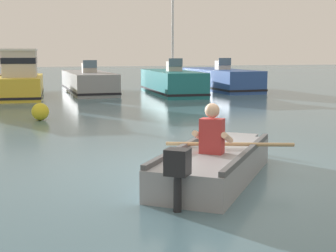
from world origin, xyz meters
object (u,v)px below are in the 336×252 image
(rowboat_with_person, at_px, (216,163))
(moored_boat_teal, at_px, (172,83))
(mooring_buoy, at_px, (40,112))
(moored_boat_yellow, at_px, (21,80))
(moored_boat_grey, at_px, (88,83))
(moored_boat_blue, at_px, (218,80))

(rowboat_with_person, bearing_deg, moored_boat_teal, 75.52)
(rowboat_with_person, xyz_separation_m, mooring_buoy, (-2.31, 7.60, -0.00))
(moored_boat_yellow, xyz_separation_m, moored_boat_grey, (3.08, 1.89, -0.30))
(moored_boat_blue, bearing_deg, moored_boat_teal, -147.18)
(rowboat_with_person, relative_size, moored_boat_teal, 0.57)
(moored_boat_yellow, xyz_separation_m, moored_boat_teal, (6.66, -0.17, -0.24))
(moored_boat_yellow, height_order, moored_boat_blue, moored_boat_yellow)
(moored_boat_grey, height_order, moored_boat_teal, moored_boat_teal)
(moored_boat_teal, bearing_deg, mooring_buoy, -129.92)
(moored_boat_yellow, xyz_separation_m, moored_boat_blue, (9.79, 1.86, -0.26))
(moored_boat_yellow, relative_size, moored_boat_teal, 0.90)
(moored_boat_yellow, xyz_separation_m, mooring_buoy, (0.48, -7.55, -0.52))
(moored_boat_blue, relative_size, mooring_buoy, 13.72)
(rowboat_with_person, height_order, mooring_buoy, rowboat_with_person)
(moored_boat_teal, height_order, mooring_buoy, moored_boat_teal)
(moored_boat_blue, distance_m, mooring_buoy, 13.24)
(moored_boat_teal, height_order, moored_boat_blue, moored_boat_teal)
(moored_boat_grey, xyz_separation_m, moored_boat_teal, (3.58, -2.06, 0.05))
(rowboat_with_person, height_order, moored_boat_blue, moored_boat_blue)
(rowboat_with_person, xyz_separation_m, moored_boat_grey, (0.29, 17.05, 0.22))
(moored_boat_grey, bearing_deg, moored_boat_teal, -29.93)
(moored_boat_grey, xyz_separation_m, moored_boat_blue, (6.71, -0.04, 0.04))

